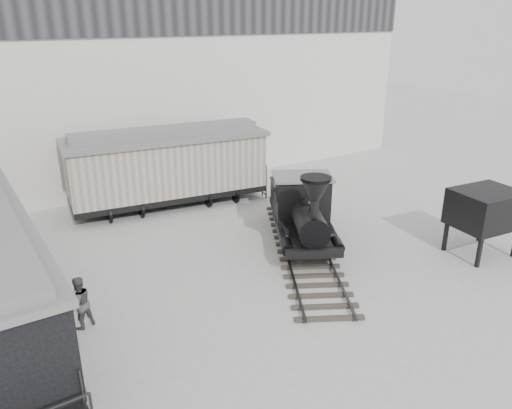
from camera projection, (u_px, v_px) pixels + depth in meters
ground at (316, 301)px, 16.83m from camera, size 90.00×90.00×0.00m
north_wall at (146, 84)px, 26.71m from camera, size 34.00×2.51×11.00m
locomotive at (303, 214)px, 20.55m from camera, size 6.80×10.10×3.62m
boxcar at (168, 165)px, 24.53m from camera, size 10.06×4.23×4.00m
visitor_a at (42, 290)px, 15.82m from camera, size 0.74×0.67×1.69m
visitor_b at (79, 303)px, 15.12m from camera, size 0.98×0.86×1.70m
coal_hopper at (485, 213)px, 19.57m from camera, size 2.65×2.25×2.68m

